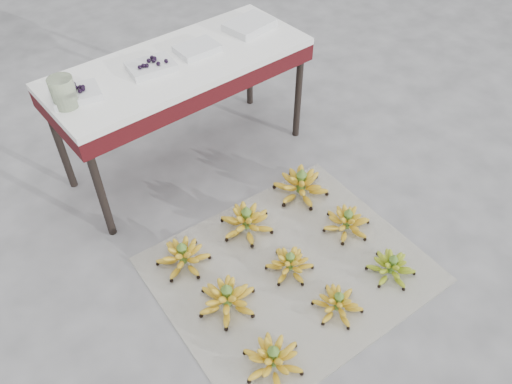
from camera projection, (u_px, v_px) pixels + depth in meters
ground at (288, 260)px, 2.52m from camera, size 60.00×60.00×0.00m
newspaper_mat at (290, 269)px, 2.48m from camera, size 1.32×1.14×0.01m
bunch_front_left at (273, 359)px, 2.08m from camera, size 0.26×0.26×0.16m
bunch_front_center at (338, 303)px, 2.28m from camera, size 0.29×0.29×0.14m
bunch_front_right at (391, 267)px, 2.42m from camera, size 0.27×0.27×0.14m
bunch_mid_left at (227, 298)px, 2.29m from camera, size 0.36×0.36×0.17m
bunch_mid_center at (290, 264)px, 2.44m from camera, size 0.24×0.24×0.14m
bunch_mid_right at (347, 222)px, 2.63m from camera, size 0.27×0.27×0.15m
bunch_back_left at (183, 256)px, 2.46m from camera, size 0.35×0.35×0.16m
bunch_back_center at (247, 221)px, 2.62m from camera, size 0.29×0.29×0.17m
bunch_back_right at (301, 185)px, 2.81m from camera, size 0.38×0.38×0.19m
vendor_table at (181, 73)px, 2.66m from camera, size 1.42×0.57×0.68m
tray_far_left at (76, 94)px, 2.34m from camera, size 0.25×0.21×0.06m
tray_left at (151, 66)px, 2.52m from camera, size 0.25×0.20×0.06m
tray_right at (197, 49)px, 2.65m from camera, size 0.23×0.17×0.04m
tray_far_right at (250, 25)px, 2.84m from camera, size 0.29×0.23×0.04m
glass_jar at (63, 92)px, 2.26m from camera, size 0.13×0.13×0.14m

